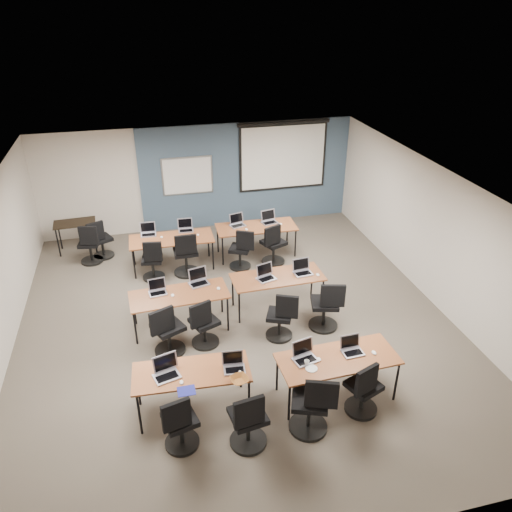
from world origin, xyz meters
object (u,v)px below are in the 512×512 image
object	(u,v)px
task_chair_2	(312,408)
laptop_5	(199,280)
laptop_10	(237,223)
laptop_11	(269,220)
training_table_front_right	(338,360)
task_chair_8	(153,263)
training_table_front_left	(192,374)
projector_screen	(283,152)
laptop_0	(166,371)
task_chair_5	(204,327)
task_chair_9	(186,257)
task_chair_3	(363,392)
laptop_4	(157,290)
laptop_7	(302,270)
task_chair_11	(273,247)
laptop_2	(304,355)
whiteboard	(187,176)
task_chair_0	(180,426)
task_chair_10	(241,252)
spare_chair_a	(101,242)
spare_chair_b	(90,247)
laptop_1	(234,365)
training_table_mid_right	(278,278)
laptop_6	(266,275)
task_chair_1	(248,423)
task_chair_4	(167,333)
training_table_back_left	(172,240)
laptop_9	(186,228)
training_table_back_right	(256,228)
task_chair_6	(281,320)
laptop_8	(148,232)
laptop_3	(352,348)
training_table_mid_left	(179,296)

from	to	relation	value
task_chair_2	laptop_5	size ratio (longest dim) A/B	2.91
laptop_10	laptop_11	distance (m)	0.77
training_table_front_right	task_chair_8	xyz separation A→B (m)	(-2.51, 4.25, -0.29)
training_table_front_left	training_table_front_right	world-z (taller)	same
projector_screen	training_table_front_left	size ratio (longest dim) A/B	1.42
laptop_0	task_chair_5	distance (m)	1.69
task_chair_9	task_chair_3	bearing A→B (deg)	-67.37
laptop_4	laptop_10	xyz separation A→B (m)	(2.01, 2.53, 0.00)
projector_screen	laptop_7	world-z (taller)	projector_screen
projector_screen	task_chair_11	distance (m)	2.92
laptop_2	whiteboard	bearing A→B (deg)	84.20
training_table_front_left	laptop_0	bearing A→B (deg)	-179.89
task_chair_0	task_chair_3	world-z (taller)	task_chair_3
task_chair_10	spare_chair_a	bearing A→B (deg)	-177.76
task_chair_11	spare_chair_b	distance (m)	4.19
task_chair_0	laptop_1	xyz separation A→B (m)	(0.87, 0.59, 0.39)
whiteboard	training_table_mid_right	xyz separation A→B (m)	(1.18, -4.17, -0.77)
laptop_6	whiteboard	bearing A→B (deg)	84.78
laptop_0	task_chair_1	bearing A→B (deg)	-57.42
task_chair_4	spare_chair_a	distance (m)	4.10
training_table_back_left	laptop_11	bearing A→B (deg)	8.60
laptop_0	spare_chair_a	size ratio (longest dim) A/B	0.38
laptop_5	spare_chair_a	distance (m)	3.49
laptop_5	training_table_front_right	bearing A→B (deg)	-72.03
training_table_front_right	laptop_9	distance (m)	5.32
spare_chair_a	training_table_back_left	bearing A→B (deg)	-53.69
training_table_mid_right	training_table_front_right	bearing A→B (deg)	-86.81
training_table_front_left	task_chair_3	distance (m)	2.52
laptop_6	spare_chair_b	distance (m)	4.44
whiteboard	task_chair_10	xyz separation A→B (m)	(0.85, -2.42, -1.05)
laptop_9	whiteboard	bearing A→B (deg)	84.36
laptop_2	task_chair_4	size ratio (longest dim) A/B	0.34
training_table_back_right	task_chair_6	distance (m)	3.29
training_table_front_left	spare_chair_b	distance (m)	5.40
task_chair_2	laptop_10	bearing A→B (deg)	108.91
task_chair_8	laptop_8	bearing A→B (deg)	99.61
task_chair_4	task_chair_11	distance (m)	3.75
laptop_6	training_table_back_right	bearing A→B (deg)	62.53
laptop_9	laptop_11	bearing A→B (deg)	3.38
task_chair_1	laptop_7	size ratio (longest dim) A/B	2.90
laptop_3	laptop_9	world-z (taller)	laptop_9
laptop_11	task_chair_4	bearing A→B (deg)	-141.32
task_chair_5	laptop_7	size ratio (longest dim) A/B	2.82
training_table_front_right	laptop_7	distance (m)	2.57
projector_screen	training_table_mid_left	size ratio (longest dim) A/B	1.35
laptop_3	task_chair_11	distance (m)	4.24
spare_chair_b	laptop_8	bearing A→B (deg)	-4.11
training_table_mid_right	laptop_2	bearing A→B (deg)	-98.24
laptop_6	laptop_9	distance (m)	2.80
training_table_back_right	task_chair_8	xyz separation A→B (m)	(-2.44, -0.60, -0.29)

